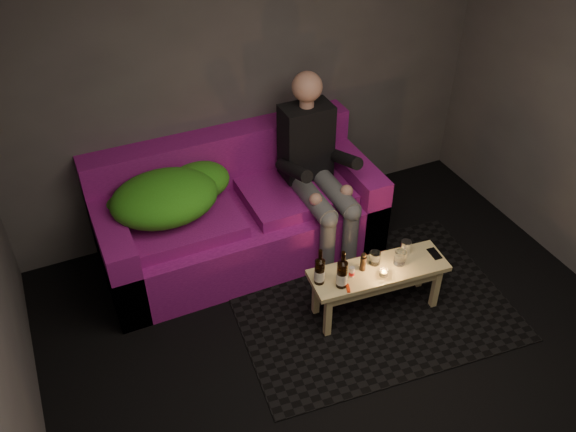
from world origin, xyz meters
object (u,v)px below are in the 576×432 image
object	(u,v)px
person	(316,166)
beer_bottle_b	(342,274)
coffee_table	(378,276)
beer_bottle_a	(320,271)
sofa	(237,215)
steel_cup	(406,247)

from	to	relation	value
person	beer_bottle_b	bearing A→B (deg)	-105.52
coffee_table	beer_bottle_a	size ratio (longest dim) A/B	3.53
sofa	coffee_table	size ratio (longest dim) A/B	2.14
coffee_table	beer_bottle_b	distance (m)	0.37
sofa	coffee_table	distance (m)	1.25
person	beer_bottle_b	size ratio (longest dim) A/B	4.81
beer_bottle_b	beer_bottle_a	bearing A→B (deg)	142.60
person	coffee_table	distance (m)	0.98
person	coffee_table	world-z (taller)	person
beer_bottle_a	sofa	bearing A→B (deg)	102.38
sofa	beer_bottle_a	world-z (taller)	sofa
sofa	steel_cup	bearing A→B (deg)	-47.03
person	steel_cup	xyz separation A→B (m)	(0.33, -0.82, -0.30)
coffee_table	beer_bottle_a	world-z (taller)	beer_bottle_a
beer_bottle_a	person	bearing A→B (deg)	65.60
coffee_table	steel_cup	bearing A→B (deg)	14.90
person	steel_cup	size ratio (longest dim) A/B	14.16
sofa	beer_bottle_b	world-z (taller)	sofa
beer_bottle_a	steel_cup	size ratio (longest dim) A/B	2.81
beer_bottle_b	coffee_table	bearing A→B (deg)	6.93
sofa	person	distance (m)	0.75
steel_cup	beer_bottle_b	bearing A→B (deg)	-169.46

